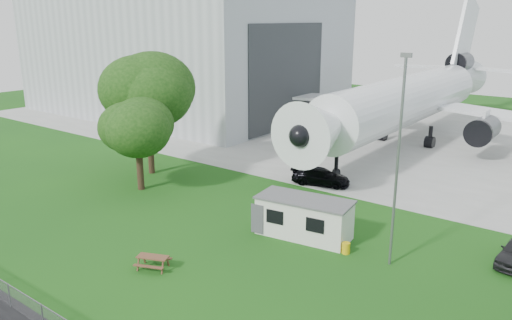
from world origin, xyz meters
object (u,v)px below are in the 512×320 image
Objects in this scene: airliner at (411,97)px; site_cabin at (304,218)px; hangar at (184,48)px; picnic_west at (153,268)px.

site_cabin is at bearing -81.99° from airliner.
airliner is 29.92m from site_cabin.
hangar is 53.25m from picnic_west.
hangar reaches higher than site_cabin.
hangar is 6.23× the size of site_cabin.
hangar is at bearing 179.78° from airliner.
site_cabin is 3.84× the size of picnic_west.
site_cabin is (4.13, -29.37, -3.96)m from airliner.
site_cabin is at bearing 40.35° from picnic_west.
hangar is at bearing 143.65° from site_cabin.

